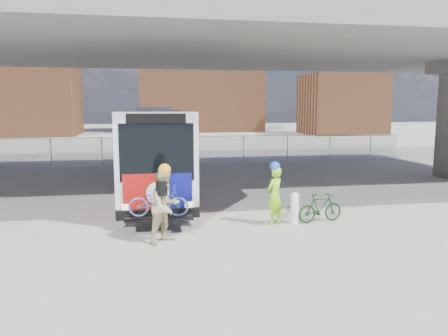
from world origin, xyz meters
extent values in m
plane|color=#9E9991|center=(0.00, 0.00, 0.00)|extent=(160.00, 160.00, 0.00)
cube|color=silver|center=(-2.00, 3.45, 1.95)|extent=(2.55, 12.00, 3.20)
cube|color=black|center=(-2.00, 3.95, 2.59)|extent=(2.61, 11.00, 1.28)
cube|color=black|center=(-2.00, -2.50, 2.33)|extent=(2.24, 0.12, 1.76)
cube|color=black|center=(-2.00, -2.50, 3.36)|extent=(1.78, 0.12, 0.30)
cube|color=black|center=(-2.00, -2.60, 0.45)|extent=(2.55, 0.20, 0.30)
cube|color=maroon|center=(-2.55, -2.57, 1.10)|extent=(1.00, 0.08, 1.20)
cube|color=navy|center=(-1.45, -2.57, 1.10)|extent=(1.00, 0.08, 1.20)
cylinder|color=silver|center=(-2.00, -2.59, 1.10)|extent=(0.70, 0.06, 0.70)
cube|color=gray|center=(-2.00, 3.45, 3.62)|extent=(1.28, 7.20, 0.14)
cube|color=black|center=(-2.00, -3.10, 0.45)|extent=(2.00, 0.70, 0.06)
cylinder|color=black|center=(-3.15, -0.95, 0.50)|extent=(0.30, 1.00, 1.00)
cylinder|color=black|center=(-0.85, -0.95, 0.50)|extent=(0.30, 1.00, 1.00)
cylinder|color=black|center=(-3.15, 7.65, 0.50)|extent=(0.30, 1.00, 1.00)
cylinder|color=black|center=(-0.85, 7.65, 0.50)|extent=(0.30, 1.00, 1.00)
cube|color=maroon|center=(-3.30, -0.35, 1.30)|extent=(0.06, 2.60, 1.70)
cube|color=navy|center=(-3.30, 1.25, 1.30)|extent=(0.06, 1.40, 1.70)
cube|color=maroon|center=(-0.70, -0.35, 1.30)|extent=(0.06, 2.60, 1.70)
cube|color=navy|center=(-0.70, 1.25, 1.30)|extent=(0.06, 1.40, 1.70)
imported|color=#465C9A|center=(-2.00, -3.10, 0.94)|extent=(1.83, 0.83, 0.93)
cube|color=#605E59|center=(0.00, 4.00, 6.75)|extent=(40.00, 16.00, 1.50)
cube|color=#605E59|center=(0.00, 4.00, 7.55)|extent=(40.00, 0.60, 0.80)
cylinder|color=gray|center=(-8.00, 12.00, 0.90)|extent=(0.06, 0.06, 1.80)
cylinder|color=gray|center=(-4.00, 12.00, 0.90)|extent=(0.06, 0.06, 1.80)
cylinder|color=gray|center=(0.00, 12.00, 0.90)|extent=(0.06, 0.06, 1.80)
cylinder|color=gray|center=(4.00, 12.00, 0.90)|extent=(0.06, 0.06, 1.80)
cylinder|color=gray|center=(8.00, 12.00, 0.90)|extent=(0.06, 0.06, 1.80)
cylinder|color=gray|center=(12.00, 12.00, 0.90)|extent=(0.06, 0.06, 1.80)
plane|color=gray|center=(0.00, 12.00, 0.90)|extent=(30.00, 0.00, 30.00)
cube|color=gray|center=(0.00, 12.00, 1.82)|extent=(30.00, 0.05, 0.04)
cube|color=brown|center=(-18.00, 45.00, 5.00)|extent=(14.00, 10.00, 10.00)
cube|color=brown|center=(6.00, 52.00, 6.00)|extent=(18.00, 12.00, 12.00)
cube|color=brown|center=(24.00, 40.00, 4.00)|extent=(10.00, 8.00, 8.00)
cylinder|color=brown|center=(14.00, 55.00, 12.50)|extent=(2.20, 2.20, 25.00)
cylinder|color=white|center=(2.30, -2.85, 0.44)|extent=(0.27, 0.27, 0.89)
sphere|color=white|center=(2.30, -2.85, 0.89)|extent=(0.27, 0.27, 0.27)
imported|color=#82DE17|center=(1.62, -2.85, 0.92)|extent=(0.80, 0.76, 1.85)
sphere|color=blue|center=(1.62, -2.85, 1.87)|extent=(0.32, 0.32, 0.32)
imported|color=tan|center=(-1.84, -4.07, 1.00)|extent=(1.23, 1.21, 2.00)
sphere|color=#FCA51A|center=(-1.84, -4.07, 2.02)|extent=(0.35, 0.35, 0.35)
cube|color=black|center=(-1.94, -4.23, 1.55)|extent=(0.32, 0.30, 0.40)
imported|color=#133B18|center=(3.16, -2.85, 0.47)|extent=(1.62, 0.70, 0.94)
camera|label=1|loc=(-2.33, -15.81, 3.71)|focal=35.00mm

